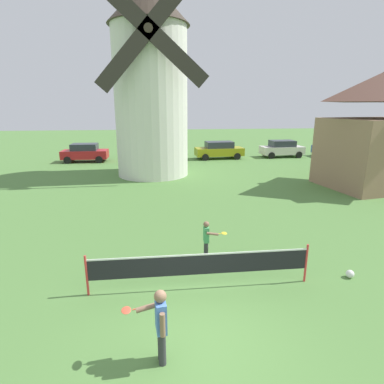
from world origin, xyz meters
The scene contains 12 objects.
ground_plane centered at (0.00, 0.00, 0.00)m, with size 120.00×120.00×0.00m, color #517F3D.
windmill centered at (-0.95, 16.55, 6.30)m, with size 6.86×5.58×12.23m.
tennis_net centered at (0.36, 1.93, 0.69)m, with size 5.87×0.06×1.10m.
player_near centered at (-0.73, -0.47, 0.86)m, with size 0.85×0.51×1.52m.
player_far centered at (0.79, 3.60, 0.70)m, with size 0.73×0.49×1.24m.
stray_ball centered at (4.63, 1.97, 0.11)m, with size 0.23×0.23×0.23m, color silver.
parked_car_red centered at (-6.85, 22.44, 0.81)m, with size 3.81×1.89×1.56m.
parked_car_green centered at (-1.21, 22.80, 0.81)m, with size 3.98×2.02×1.56m.
parked_car_mustard centered at (4.97, 22.76, 0.81)m, with size 4.43×2.11×1.56m.
parked_car_cream centered at (11.04, 23.06, 0.81)m, with size 3.98×1.99×1.56m.
parked_car_blue centered at (16.53, 23.11, 0.81)m, with size 4.44×2.09×1.56m.
chapel centered at (12.33, 11.67, 3.28)m, with size 6.98×5.61×7.60m.
Camera 1 is at (-0.69, -5.41, 4.69)m, focal length 29.40 mm.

